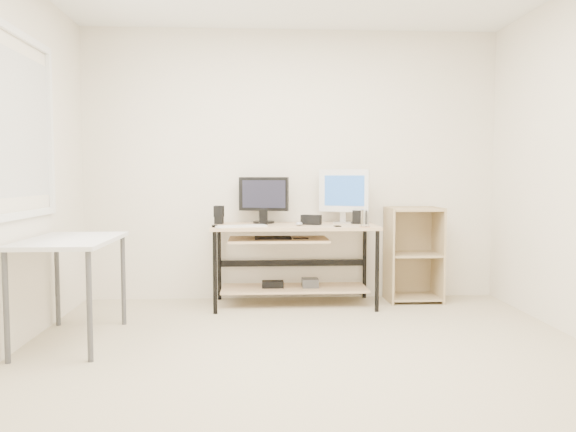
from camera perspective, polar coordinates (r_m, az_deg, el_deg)
The scene contains 16 objects.
room at distance 3.52m, azimuth 0.23°, elevation 6.08°, with size 4.01×4.01×2.62m.
desk at distance 5.18m, azimuth 0.37°, elevation -3.23°, with size 1.50×0.65×0.75m.
side_table at distance 4.31m, azimuth -21.23°, elevation -3.20°, with size 0.60×1.00×0.75m.
shelf_unit at distance 5.54m, azimuth 12.51°, elevation -3.74°, with size 0.50×0.40×0.90m.
black_monitor at distance 5.30m, azimuth -2.48°, elevation 1.95°, with size 0.47×0.20×0.44m.
white_imac at distance 5.34m, azimuth 5.70°, elevation 2.42°, with size 0.46×0.22×0.51m.
keyboard at distance 4.93m, azimuth -4.80°, elevation -1.04°, with size 0.45×0.12×0.02m, color silver.
mouse at distance 5.05m, azimuth 1.13°, elevation -0.80°, with size 0.06×0.10×0.03m, color #B8B8BD.
center_speaker at distance 5.16m, azimuth 2.37°, elevation -0.39°, with size 0.18×0.08×0.09m, color black.
speaker_left at distance 5.27m, azimuth -7.03°, elevation 0.16°, with size 0.10×0.10×0.17m.
speaker_right at distance 5.31m, azimuth 7.12°, elevation -0.10°, with size 0.10×0.10×0.13m, color black.
audio_controller at distance 5.07m, azimuth -2.54°, elevation -0.12°, with size 0.08×0.05×0.15m, color black.
volume_puck at distance 4.93m, azimuth -7.46°, elevation -1.02°, with size 0.05×0.05×0.02m, color black.
smartphone at distance 4.99m, azimuth 5.03°, elevation -1.03°, with size 0.05×0.10×0.01m, color black.
coaster at distance 4.96m, azimuth 7.81°, elevation -1.08°, with size 0.09×0.09×0.01m, color #AF774F.
drinking_glass at distance 4.96m, azimuth 7.82°, elevation -0.21°, with size 0.07×0.07×0.15m, color white.
Camera 1 is at (-0.35, -3.46, 1.19)m, focal length 35.00 mm.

